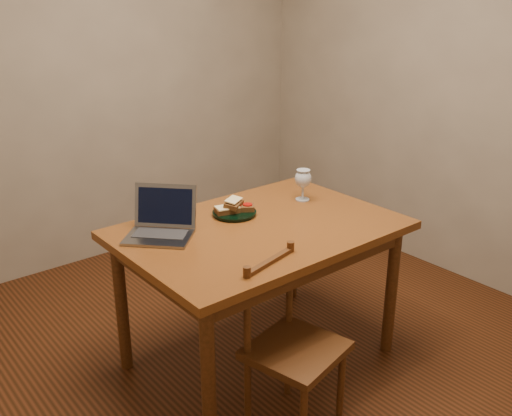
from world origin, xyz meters
TOP-DOWN VIEW (x-y plane):
  - floor at (0.00, 0.00)m, footprint 3.20×3.20m
  - back_wall at (0.00, 1.61)m, footprint 3.20×0.02m
  - right_wall at (1.61, 0.00)m, footprint 0.02×3.20m
  - table at (-0.03, -0.09)m, footprint 1.30×0.90m
  - chair at (-0.23, -0.54)m, footprint 0.44×0.43m
  - plate at (-0.04, 0.10)m, footprint 0.22×0.22m
  - sandwich_cheese at (-0.08, 0.11)m, footprint 0.13×0.10m
  - sandwich_tomato at (0.00, 0.09)m, footprint 0.14×0.13m
  - sandwich_top at (-0.04, 0.11)m, footprint 0.13×0.12m
  - milk_glass at (0.38, 0.05)m, footprint 0.09×0.09m
  - laptop at (-0.44, 0.13)m, footprint 0.39×0.40m

SIDE VIEW (x-z plane):
  - floor at x=0.00m, z-range -0.02..0.00m
  - chair at x=-0.23m, z-range 0.23..0.63m
  - table at x=-0.03m, z-range 0.28..1.02m
  - plate at x=-0.04m, z-range 0.74..0.76m
  - sandwich_cheese at x=-0.08m, z-range 0.76..0.80m
  - sandwich_tomato at x=0.00m, z-range 0.76..0.80m
  - laptop at x=-0.44m, z-range 0.69..0.90m
  - sandwich_top at x=-0.04m, z-range 0.78..0.82m
  - milk_glass at x=0.38m, z-range 0.74..0.91m
  - back_wall at x=0.00m, z-range 0.00..2.60m
  - right_wall at x=1.61m, z-range 0.00..2.60m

